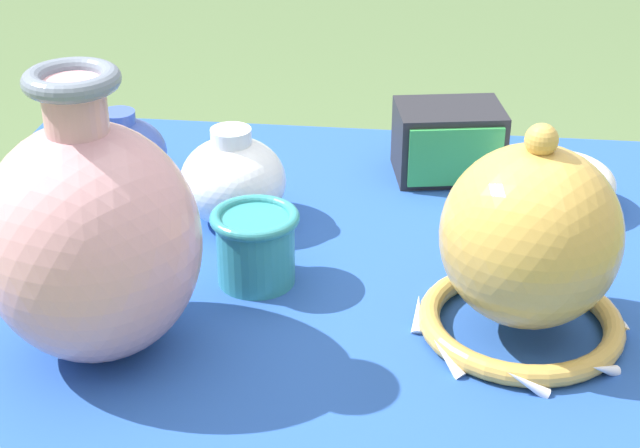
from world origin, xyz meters
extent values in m
cylinder|color=brown|center=(-0.41, 0.31, 0.34)|extent=(0.04, 0.04, 0.68)
cylinder|color=brown|center=(0.41, 0.31, 0.34)|extent=(0.04, 0.04, 0.68)
cube|color=brown|center=(0.00, 0.00, 0.70)|extent=(0.92, 0.73, 0.03)
cube|color=#234C9E|center=(0.00, 0.00, 0.71)|extent=(0.94, 0.75, 0.01)
ellipsoid|color=#D19399|center=(-0.20, -0.20, 0.83)|extent=(0.20, 0.20, 0.23)
cylinder|color=#D19399|center=(-0.20, -0.20, 0.97)|extent=(0.06, 0.06, 0.05)
torus|color=slate|center=(-0.20, -0.20, 0.99)|extent=(0.08, 0.08, 0.02)
torus|color=gold|center=(0.20, -0.13, 0.73)|extent=(0.20, 0.20, 0.02)
ellipsoid|color=gold|center=(0.20, -0.13, 0.82)|extent=(0.17, 0.17, 0.18)
sphere|color=gold|center=(0.20, -0.13, 0.92)|extent=(0.03, 0.03, 0.03)
cone|color=white|center=(0.30, -0.13, 0.73)|extent=(0.01, 0.04, 0.03)
cone|color=white|center=(0.27, -0.06, 0.73)|extent=(0.04, 0.04, 0.03)
cone|color=white|center=(0.20, -0.03, 0.73)|extent=(0.04, 0.01, 0.03)
cone|color=white|center=(0.13, -0.06, 0.73)|extent=(0.04, 0.04, 0.03)
cone|color=white|center=(0.10, -0.13, 0.73)|extent=(0.01, 0.04, 0.03)
cone|color=white|center=(0.13, -0.20, 0.73)|extent=(0.04, 0.04, 0.03)
cone|color=white|center=(0.20, -0.23, 0.73)|extent=(0.04, 0.01, 0.03)
cone|color=white|center=(0.27, -0.20, 0.73)|extent=(0.04, 0.04, 0.03)
cube|color=#232328|center=(0.13, 0.23, 0.76)|extent=(0.15, 0.12, 0.09)
cube|color=green|center=(0.14, 0.18, 0.76)|extent=(0.12, 0.03, 0.08)
ellipsoid|color=white|center=(0.27, 0.15, 0.75)|extent=(0.13, 0.13, 0.07)
ellipsoid|color=#3851A8|center=(-0.29, 0.15, 0.76)|extent=(0.12, 0.12, 0.09)
cylinder|color=#3851A8|center=(-0.29, 0.15, 0.81)|extent=(0.04, 0.04, 0.02)
cylinder|color=teal|center=(-0.08, -0.07, 0.76)|extent=(0.08, 0.08, 0.08)
torus|color=teal|center=(-0.08, -0.07, 0.79)|extent=(0.10, 0.10, 0.01)
ellipsoid|color=white|center=(-0.13, 0.07, 0.77)|extent=(0.13, 0.13, 0.10)
cylinder|color=white|center=(-0.13, 0.07, 0.83)|extent=(0.05, 0.05, 0.02)
camera|label=1|loc=(0.10, -0.96, 1.28)|focal=55.00mm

